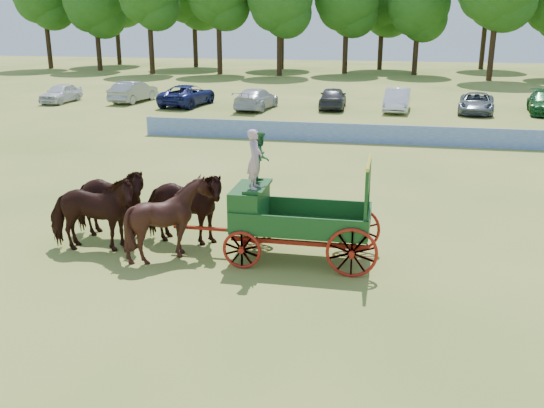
{
  "coord_description": "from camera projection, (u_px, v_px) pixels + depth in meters",
  "views": [
    {
      "loc": [
        -0.0,
        -14.88,
        6.72
      ],
      "look_at": [
        -3.39,
        2.08,
        1.3
      ],
      "focal_mm": 40.0,
      "sensor_mm": 36.0,
      "label": 1
    }
  ],
  "objects": [
    {
      "name": "ground",
      "position": [
        383.0,
        282.0,
        15.93
      ],
      "size": [
        160.0,
        160.0,
        0.0
      ],
      "primitive_type": "plane",
      "color": "#AAA14D",
      "rests_on": "ground"
    },
    {
      "name": "horse_lead_left",
      "position": [
        92.0,
        214.0,
        17.66
      ],
      "size": [
        2.91,
        1.63,
        2.34
      ],
      "primitive_type": "imported",
      "rotation": [
        0.0,
        0.0,
        1.71
      ],
      "color": "black",
      "rests_on": "ground"
    },
    {
      "name": "horse_lead_right",
      "position": [
        109.0,
        203.0,
        18.68
      ],
      "size": [
        2.84,
        1.43,
        2.34
      ],
      "primitive_type": "imported",
      "rotation": [
        0.0,
        0.0,
        1.51
      ],
      "color": "black",
      "rests_on": "ground"
    },
    {
      "name": "horse_wheel_left",
      "position": [
        170.0,
        219.0,
        17.21
      ],
      "size": [
        2.13,
        1.89,
        2.34
      ],
      "primitive_type": "imported",
      "rotation": [
        0.0,
        0.0,
        1.57
      ],
      "color": "black",
      "rests_on": "ground"
    },
    {
      "name": "horse_wheel_right",
      "position": [
        183.0,
        207.0,
        18.24
      ],
      "size": [
        2.83,
        1.4,
        2.34
      ],
      "primitive_type": "imported",
      "rotation": [
        0.0,
        0.0,
        1.52
      ],
      "color": "black",
      "rests_on": "ground"
    },
    {
      "name": "farm_dray",
      "position": [
        276.0,
        204.0,
        17.04
      ],
      "size": [
        6.0,
        2.0,
        3.79
      ],
      "color": "#A51D10",
      "rests_on": "ground"
    },
    {
      "name": "sponsor_banner",
      "position": [
        373.0,
        134.0,
        32.8
      ],
      "size": [
        26.0,
        0.08,
        1.05
      ],
      "primitive_type": "cube",
      "color": "#1F40AB",
      "rests_on": "ground"
    },
    {
      "name": "parked_cars",
      "position": [
        402.0,
        101.0,
        43.71
      ],
      "size": [
        54.59,
        7.58,
        1.65
      ],
      "color": "silver",
      "rests_on": "ground"
    }
  ]
}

